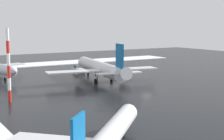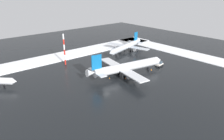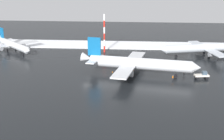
{
  "view_description": "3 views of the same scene",
  "coord_description": "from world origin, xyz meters",
  "px_view_note": "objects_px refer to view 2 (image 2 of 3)",
  "views": [
    {
      "loc": [
        72.51,
        -55.55,
        16.99
      ],
      "look_at": [
        -9.66,
        -5.04,
        4.1
      ],
      "focal_mm": 55.0,
      "sensor_mm": 36.0,
      "label": 1
    },
    {
      "loc": [
        49.39,
        61.07,
        38.48
      ],
      "look_at": [
        -7.37,
        -5.2,
        4.66
      ],
      "focal_mm": 35.0,
      "sensor_mm": 36.0,
      "label": 2
    },
    {
      "loc": [
        -16.02,
        105.1,
        34.85
      ],
      "look_at": [
        -7.85,
        -0.69,
        2.83
      ],
      "focal_mm": 55.0,
      "sensor_mm": 36.0,
      "label": 3
    }
  ],
  "objects_px": {
    "antenna_mast": "(64,50)",
    "ground_crew_by_nose_gear": "(121,73)",
    "pushback_tug": "(160,64)",
    "traffic_cone_mid_line": "(108,74)",
    "traffic_cone_wingtip_side": "(126,78)",
    "ground_crew_near_tug": "(151,70)",
    "airplane_parked_portside": "(126,67)",
    "airplane_distant_tail": "(126,47)",
    "ground_crew_mid_apron": "(147,65)",
    "traffic_cone_near_nose": "(109,78)"
  },
  "relations": [
    {
      "from": "pushback_tug",
      "to": "ground_crew_near_tug",
      "type": "relative_size",
      "value": 2.86
    },
    {
      "from": "traffic_cone_near_nose",
      "to": "antenna_mast",
      "type": "bearing_deg",
      "value": -78.96
    },
    {
      "from": "airplane_distant_tail",
      "to": "traffic_cone_mid_line",
      "type": "distance_m",
      "value": 38.75
    },
    {
      "from": "ground_crew_by_nose_gear",
      "to": "antenna_mast",
      "type": "distance_m",
      "value": 32.53
    },
    {
      "from": "pushback_tug",
      "to": "ground_crew_near_tug",
      "type": "bearing_deg",
      "value": -174.02
    },
    {
      "from": "ground_crew_mid_apron",
      "to": "traffic_cone_wingtip_side",
      "type": "height_order",
      "value": "ground_crew_mid_apron"
    },
    {
      "from": "ground_crew_near_tug",
      "to": "traffic_cone_wingtip_side",
      "type": "relative_size",
      "value": 3.11
    },
    {
      "from": "ground_crew_by_nose_gear",
      "to": "pushback_tug",
      "type": "bearing_deg",
      "value": 36.59
    },
    {
      "from": "ground_crew_by_nose_gear",
      "to": "ground_crew_near_tug",
      "type": "xyz_separation_m",
      "value": [
        -12.65,
        7.09,
        0.0
      ]
    },
    {
      "from": "pushback_tug",
      "to": "traffic_cone_mid_line",
      "type": "bearing_deg",
      "value": 153.52
    },
    {
      "from": "airplane_distant_tail",
      "to": "traffic_cone_wingtip_side",
      "type": "xyz_separation_m",
      "value": [
        28.96,
        29.99,
        -3.12
      ]
    },
    {
      "from": "airplane_parked_portside",
      "to": "ground_crew_near_tug",
      "type": "relative_size",
      "value": 23.58
    },
    {
      "from": "ground_crew_near_tug",
      "to": "airplane_distant_tail",
      "type": "bearing_deg",
      "value": 27.77
    },
    {
      "from": "airplane_parked_portside",
      "to": "airplane_distant_tail",
      "type": "xyz_separation_m",
      "value": [
        -26.14,
        -27.3,
        -0.58
      ]
    },
    {
      "from": "airplane_distant_tail",
      "to": "pushback_tug",
      "type": "height_order",
      "value": "airplane_distant_tail"
    },
    {
      "from": "ground_crew_by_nose_gear",
      "to": "traffic_cone_mid_line",
      "type": "xyz_separation_m",
      "value": [
        4.93,
        -4.15,
        -0.7
      ]
    },
    {
      "from": "pushback_tug",
      "to": "ground_crew_near_tug",
      "type": "height_order",
      "value": "pushback_tug"
    },
    {
      "from": "airplane_parked_portside",
      "to": "ground_crew_near_tug",
      "type": "height_order",
      "value": "airplane_parked_portside"
    },
    {
      "from": "airplane_parked_portside",
      "to": "ground_crew_mid_apron",
      "type": "xyz_separation_m",
      "value": [
        -15.77,
        -0.77,
        -3.0
      ]
    },
    {
      "from": "antenna_mast",
      "to": "traffic_cone_wingtip_side",
      "type": "distance_m",
      "value": 36.25
    },
    {
      "from": "ground_crew_mid_apron",
      "to": "traffic_cone_near_nose",
      "type": "bearing_deg",
      "value": 41.13
    },
    {
      "from": "pushback_tug",
      "to": "airplane_parked_portside",
      "type": "bearing_deg",
      "value": 163.99
    },
    {
      "from": "ground_crew_mid_apron",
      "to": "traffic_cone_mid_line",
      "type": "relative_size",
      "value": 3.11
    },
    {
      "from": "ground_crew_mid_apron",
      "to": "pushback_tug",
      "type": "bearing_deg",
      "value": -168.66
    },
    {
      "from": "airplane_parked_portside",
      "to": "pushback_tug",
      "type": "bearing_deg",
      "value": 3.25
    },
    {
      "from": "airplane_parked_portside",
      "to": "ground_crew_mid_apron",
      "type": "distance_m",
      "value": 16.07
    },
    {
      "from": "airplane_parked_portside",
      "to": "antenna_mast",
      "type": "height_order",
      "value": "antenna_mast"
    },
    {
      "from": "airplane_parked_portside",
      "to": "traffic_cone_near_nose",
      "type": "relative_size",
      "value": 73.31
    },
    {
      "from": "antenna_mast",
      "to": "airplane_distant_tail",
      "type": "bearing_deg",
      "value": 174.88
    },
    {
      "from": "airplane_parked_portside",
      "to": "airplane_distant_tail",
      "type": "distance_m",
      "value": 37.8
    },
    {
      "from": "ground_crew_mid_apron",
      "to": "antenna_mast",
      "type": "distance_m",
      "value": 42.94
    },
    {
      "from": "airplane_parked_portside",
      "to": "traffic_cone_wingtip_side",
      "type": "relative_size",
      "value": 73.31
    },
    {
      "from": "traffic_cone_near_nose",
      "to": "pushback_tug",
      "type": "bearing_deg",
      "value": 171.07
    },
    {
      "from": "airplane_distant_tail",
      "to": "traffic_cone_wingtip_side",
      "type": "distance_m",
      "value": 41.8
    },
    {
      "from": "ground_crew_by_nose_gear",
      "to": "ground_crew_mid_apron",
      "type": "bearing_deg",
      "value": 44.41
    },
    {
      "from": "ground_crew_near_tug",
      "to": "antenna_mast",
      "type": "xyz_separation_m",
      "value": [
        25.49,
        -36.12,
        7.12
      ]
    },
    {
      "from": "ground_crew_by_nose_gear",
      "to": "traffic_cone_wingtip_side",
      "type": "bearing_deg",
      "value": -62.0
    },
    {
      "from": "airplane_parked_portside",
      "to": "traffic_cone_wingtip_side",
      "type": "height_order",
      "value": "airplane_parked_portside"
    },
    {
      "from": "traffic_cone_near_nose",
      "to": "traffic_cone_wingtip_side",
      "type": "height_order",
      "value": "same"
    },
    {
      "from": "traffic_cone_wingtip_side",
      "to": "ground_crew_mid_apron",
      "type": "bearing_deg",
      "value": -169.44
    },
    {
      "from": "pushback_tug",
      "to": "ground_crew_near_tug",
      "type": "xyz_separation_m",
      "value": [
        9.68,
        2.55,
        -0.31
      ]
    },
    {
      "from": "antenna_mast",
      "to": "traffic_cone_mid_line",
      "type": "distance_m",
      "value": 27.25
    },
    {
      "from": "antenna_mast",
      "to": "ground_crew_by_nose_gear",
      "type": "bearing_deg",
      "value": 113.86
    },
    {
      "from": "airplane_parked_portside",
      "to": "ground_crew_by_nose_gear",
      "type": "height_order",
      "value": "airplane_parked_portside"
    },
    {
      "from": "airplane_distant_tail",
      "to": "traffic_cone_near_nose",
      "type": "height_order",
      "value": "airplane_distant_tail"
    },
    {
      "from": "airplane_parked_portside",
      "to": "ground_crew_near_tug",
      "type": "bearing_deg",
      "value": -14.03
    },
    {
      "from": "antenna_mast",
      "to": "airplane_parked_portside",
      "type": "bearing_deg",
      "value": 114.38
    },
    {
      "from": "traffic_cone_wingtip_side",
      "to": "ground_crew_near_tug",
      "type": "bearing_deg",
      "value": 169.92
    },
    {
      "from": "airplane_parked_portside",
      "to": "ground_crew_by_nose_gear",
      "type": "relative_size",
      "value": 23.58
    },
    {
      "from": "ground_crew_by_nose_gear",
      "to": "antenna_mast",
      "type": "bearing_deg",
      "value": 161.94
    }
  ]
}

